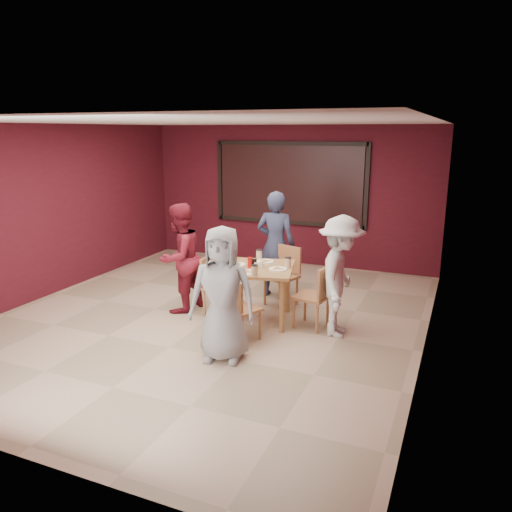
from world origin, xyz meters
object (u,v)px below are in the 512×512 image
at_px(chair_back, 284,272).
at_px(chair_right, 316,293).
at_px(diner_front, 222,294).
at_px(chair_left, 215,282).
at_px(diner_right, 340,277).
at_px(diner_back, 276,244).
at_px(dining_table, 257,274).
at_px(diner_left, 180,258).
at_px(chair_front, 238,306).

relative_size(chair_back, chair_right, 1.02).
relative_size(chair_back, diner_front, 0.57).
height_order(chair_left, diner_right, diner_right).
xyz_separation_m(diner_front, diner_back, (-0.26, 2.46, 0.06)).
bearing_deg(diner_right, dining_table, 82.13).
height_order(dining_table, chair_right, dining_table).
bearing_deg(diner_front, diner_left, 124.48).
distance_m(chair_left, diner_left, 0.64).
xyz_separation_m(chair_front, chair_back, (0.05, 1.64, 0.04)).
height_order(diner_front, diner_back, diner_back).
bearing_deg(diner_front, chair_back, 77.41).
relative_size(chair_left, diner_right, 0.54).
xyz_separation_m(chair_left, diner_right, (1.90, -0.06, 0.32)).
height_order(chair_right, diner_back, diner_back).
bearing_deg(chair_left, chair_back, 45.63).
height_order(chair_front, chair_back, chair_back).
xyz_separation_m(dining_table, chair_left, (-0.68, 0.01, -0.20)).
bearing_deg(diner_left, chair_front, 69.70).
bearing_deg(diner_back, chair_left, 60.95).
relative_size(diner_back, diner_right, 1.08).
bearing_deg(diner_right, diner_front, 133.57).
relative_size(chair_right, diner_back, 0.51).
relative_size(chair_left, chair_right, 0.97).
xyz_separation_m(diner_back, diner_right, (1.36, -1.19, -0.06)).
bearing_deg(dining_table, chair_front, -85.09).
distance_m(chair_back, chair_left, 1.15).
xyz_separation_m(chair_front, diner_front, (0.05, -0.52, 0.33)).
bearing_deg(chair_back, diner_left, -146.62).
relative_size(chair_back, diner_left, 0.56).
height_order(chair_left, diner_front, diner_front).
bearing_deg(diner_left, diner_front, 56.35).
distance_m(chair_back, diner_back, 0.54).
bearing_deg(chair_left, chair_right, 1.19).
bearing_deg(chair_left, diner_left, -172.93).
bearing_deg(diner_left, dining_table, 102.31).
bearing_deg(diner_left, diner_back, 147.31).
bearing_deg(diner_left, diner_right, 99.66).
height_order(dining_table, diner_front, diner_front).
bearing_deg(diner_back, chair_back, 127.28).
height_order(chair_front, diner_left, diner_left).
distance_m(chair_back, diner_right, 1.44).
height_order(dining_table, diner_left, diner_left).
xyz_separation_m(chair_front, diner_back, (-0.21, 1.94, 0.39)).
xyz_separation_m(diner_left, diner_right, (2.45, 0.01, -0.01)).
relative_size(diner_front, diner_right, 1.00).
bearing_deg(chair_back, chair_right, -46.40).
distance_m(diner_front, diner_left, 1.84).
bearing_deg(chair_back, diner_right, -38.84).
height_order(chair_left, diner_back, diner_back).
height_order(chair_front, diner_back, diner_back).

